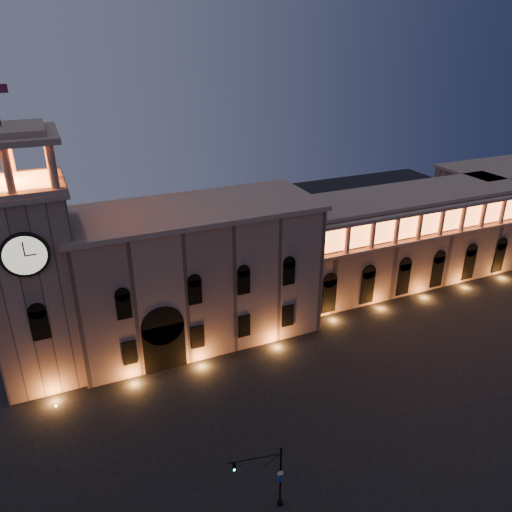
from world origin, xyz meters
name	(u,v)px	position (x,y,z in m)	size (l,w,h in m)	color
ground	(288,441)	(0.00, 0.00, 0.00)	(160.00, 160.00, 0.00)	black
government_building	(196,274)	(-2.08, 21.93, 8.77)	(30.80, 12.80, 17.60)	#906A5E
clock_tower	(32,277)	(-20.50, 20.98, 12.50)	(9.80, 9.80, 32.40)	#906A5E
colonnade_wing	(403,238)	(32.00, 23.92, 7.33)	(40.60, 11.50, 14.50)	#8A6558
secondary_building	(495,206)	(58.00, 30.00, 7.00)	(20.00, 12.00, 14.00)	#8A6558
traffic_light	(271,477)	(-4.58, -5.89, 3.33)	(4.56, 1.12, 6.35)	black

